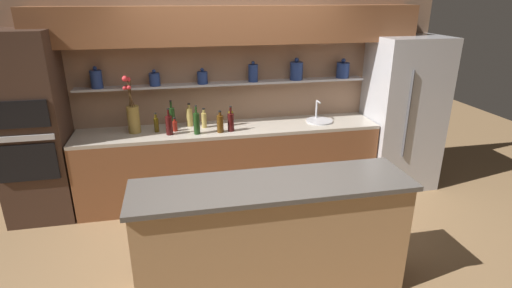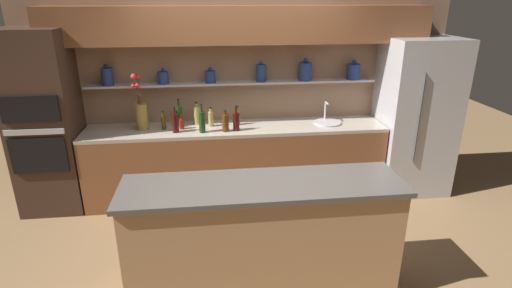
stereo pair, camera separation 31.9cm
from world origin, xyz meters
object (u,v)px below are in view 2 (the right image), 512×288
Objects in this scene: flower_vase at (141,112)px; bottle_wine_1 at (179,116)px; oven_tower at (45,123)px; bottle_spirit_6 at (197,115)px; bottle_oil_2 at (164,122)px; bottle_wine_8 at (175,123)px; refrigerator at (415,117)px; bottle_spirit_5 at (225,123)px; bottle_sauce_3 at (182,124)px; bottle_spirit_7 at (211,118)px; bottle_wine_9 at (202,122)px; bottle_oil_0 at (238,117)px; sink_fixture at (327,122)px; bottle_wine_4 at (236,121)px.

flower_vase is 0.45m from bottle_wine_1.
oven_tower reaches higher than flower_vase.
bottle_spirit_6 is (0.64, 0.12, -0.09)m from flower_vase.
bottle_wine_8 reaches higher than bottle_oil_2.
refrigerator is 7.56× the size of bottle_spirit_5.
bottle_sauce_3 is 0.35m from bottle_spirit_7.
bottle_spirit_6 is at bearing 41.99° from bottle_sauce_3.
bottle_wine_9 reaches higher than bottle_spirit_7.
bottle_sauce_3 is (-0.67, -0.08, -0.03)m from bottle_oil_0.
sink_fixture reaches higher than bottle_oil_2.
bottle_wine_9 reaches higher than bottle_sauce_3.
sink_fixture is 1.39× the size of bottle_oil_0.
bottle_sauce_3 is (-2.90, 0.04, 0.01)m from refrigerator.
bottle_wine_1 is 2.04× the size of bottle_sauce_3.
bottle_spirit_5 is 0.58m from bottle_wine_8.
bottle_oil_2 is (-0.88, -0.07, -0.00)m from bottle_oil_0.
bottle_wine_8 is at bearing -97.67° from bottle_wine_1.
bottle_oil_0 is 0.76m from bottle_wine_8.
oven_tower is at bearing 176.48° from bottle_wine_4.
bottle_sauce_3 is at bearing 163.47° from bottle_spirit_5.
bottle_spirit_7 is at bearing -29.89° from bottle_spirit_6.
flower_vase reaches higher than bottle_spirit_6.
bottle_oil_2 is at bearing 170.10° from bottle_wine_4.
bottle_oil_2 is at bearing 167.04° from bottle_spirit_5.
bottle_wine_1 is 1.09× the size of bottle_wine_8.
bottle_spirit_6 reaches higher than bottle_spirit_7.
flower_vase is at bearing 170.82° from bottle_wine_4.
bottle_oil_2 is 0.86m from bottle_wine_4.
bottle_wine_8 reaches higher than bottle_wine_4.
bottle_wine_1 is 0.22m from bottle_oil_2.
sink_fixture is 1.29× the size of bottle_spirit_5.
bottle_sauce_3 is (0.21, -0.01, -0.03)m from bottle_oil_2.
bottle_wine_4 is (-2.26, -0.10, 0.06)m from refrigerator.
sink_fixture is 1.18× the size of bottle_spirit_6.
refrigerator is 5.88× the size of sink_fixture.
bottle_oil_2 is 0.88× the size of bottle_spirit_5.
bottle_wine_9 reaches higher than bottle_oil_2.
bottle_wine_4 is at bearing -21.64° from bottle_wine_1.
bottle_wine_9 is (0.27, -0.29, 0.00)m from bottle_wine_1.
bottle_sauce_3 is (1.52, 0.00, -0.06)m from oven_tower.
oven_tower is 2.16m from bottle_wine_4.
bottle_wine_8 is at bearing 178.36° from bottle_wine_4.
bottle_spirit_5 is (0.54, -0.28, -0.02)m from bottle_wine_1.
bottle_sauce_3 is 0.64× the size of bottle_spirit_5.
bottle_spirit_6 is 0.19m from bottle_spirit_7.
bottle_spirit_5 is 0.92× the size of bottle_spirit_6.
bottle_spirit_5 is at bearing -124.17° from bottle_oil_0.
bottle_wine_1 is (0.43, 0.09, -0.08)m from flower_vase.
bottle_spirit_5 is (0.97, -0.20, -0.11)m from flower_vase.
refrigerator is at bearing 1.47° from bottle_wine_8.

